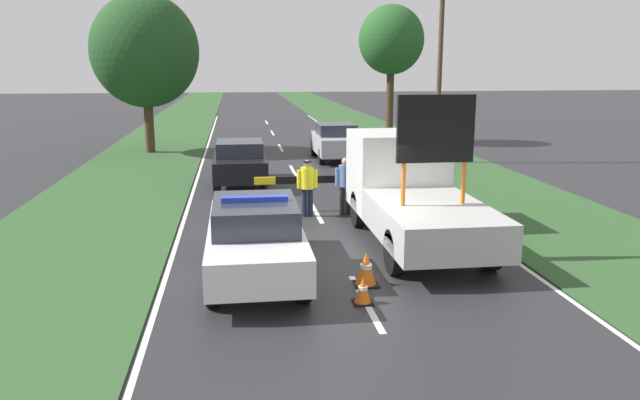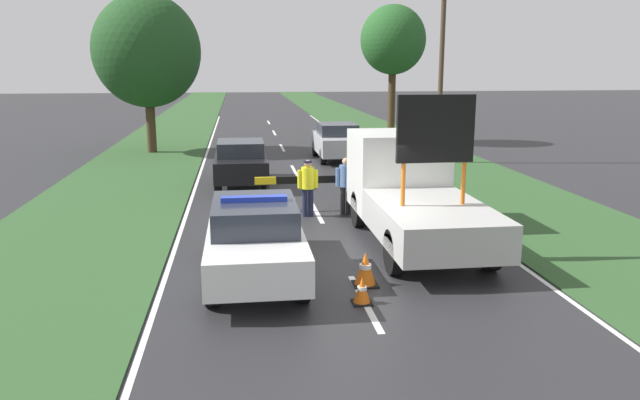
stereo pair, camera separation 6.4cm
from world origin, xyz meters
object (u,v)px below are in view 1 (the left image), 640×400
Objects in this scene: roadside_tree_near_left at (145,51)px; utility_pole at (440,65)px; traffic_cone_near_police at (366,269)px; queued_car_sedan_black at (240,162)px; pedestrian_civilian at (345,181)px; work_truck at (410,190)px; traffic_cone_centre_front at (291,202)px; road_barrier at (317,181)px; queued_car_sedan_silver at (335,141)px; traffic_cone_near_truck at (363,290)px; roadside_tree_near_right at (391,41)px; police_car at (255,236)px; police_officer at (307,183)px.

roadside_tree_near_left is 13.25m from utility_pole.
traffic_cone_near_police is 10.63m from queued_car_sedan_black.
pedestrian_civilian is 2.45× the size of traffic_cone_near_police.
traffic_cone_near_police is at bearing 61.51° from work_truck.
traffic_cone_centre_front is at bearing 146.57° from pedestrian_civilian.
queued_car_sedan_silver is (2.03, 9.48, -0.03)m from road_barrier.
traffic_cone_near_truck is at bearing -111.67° from pedestrian_civilian.
road_barrier reaches higher than traffic_cone_near_police.
traffic_cone_centre_front is 11.20m from utility_pole.
traffic_cone_near_police is at bearing -105.02° from roadside_tree_near_right.
police_car reaches higher than police_officer.
police_car is at bearing -76.60° from roadside_tree_near_left.
traffic_cone_near_police is 15.83m from utility_pole.
roadside_tree_near_right is at bearing 57.33° from pedestrian_civilian.
pedestrian_civilian is at bearing -40.47° from road_barrier.
pedestrian_civilian is 5.52m from queued_car_sedan_black.
queued_car_sedan_black is (-2.85, 4.72, -0.14)m from pedestrian_civilian.
police_car is 9.57m from queued_car_sedan_black.
traffic_cone_near_truck is at bearing -47.15° from police_car.
work_truck reaches higher than traffic_cone_near_truck.
police_car is 5.51m from traffic_cone_centre_front.
police_officer is 2.63× the size of traffic_cone_centre_front.
traffic_cone_centre_front reaches higher than traffic_cone_near_truck.
work_truck is at bearing 88.96° from queued_car_sedan_silver.
police_officer is at bearing -48.74° from work_truck.
queued_car_sedan_black is 0.58× the size of roadside_tree_near_right.
roadside_tree_near_right reaches higher than work_truck.
traffic_cone_near_truck is 0.12× the size of queued_car_sedan_black.
police_car is 8.22× the size of traffic_cone_centre_front.
traffic_cone_near_truck is 21.23m from roadside_tree_near_left.
police_officer is 0.38× the size of queued_car_sedan_black.
traffic_cone_centre_front is 7.09m from traffic_cone_near_truck.
roadside_tree_near_left is at bearing -21.28° from queued_car_sedan_silver.
traffic_cone_near_police reaches higher than traffic_cone_near_truck.
traffic_cone_near_police is (-0.59, -5.66, -0.61)m from pedestrian_civilian.
utility_pole is (8.03, 13.37, 3.25)m from police_car.
queued_car_sedan_black is (-2.26, 10.38, 0.48)m from traffic_cone_near_police.
utility_pole is (4.07, -1.53, 3.25)m from queued_car_sedan_silver.
pedestrian_civilian is 0.22× the size of roadside_tree_near_left.
traffic_cone_near_police is 0.08× the size of utility_pole.
queued_car_sedan_silver is at bearing -89.54° from police_officer.
roadside_tree_near_right is (3.68, 5.17, 4.43)m from queued_car_sedan_silver.
queued_car_sedan_black is 0.56× the size of roadside_tree_near_left.
traffic_cone_near_truck is (1.81, -1.71, -0.57)m from police_car.
utility_pole is (5.99, 14.17, 3.74)m from traffic_cone_near_police.
traffic_cone_near_truck is (0.63, -7.06, -0.05)m from traffic_cone_centre_front.
police_car is 7.52× the size of traffic_cone_near_police.
police_officer is 1.07m from pedestrian_civilian.
work_truck is at bearing -102.37° from roadside_tree_near_right.
roadside_tree_near_left reaches higher than road_barrier.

